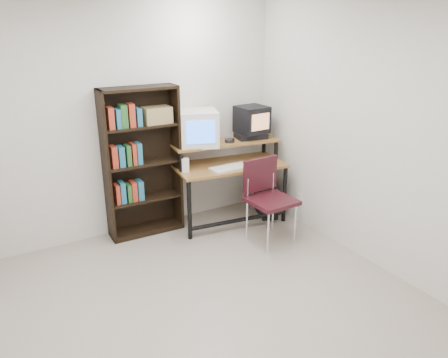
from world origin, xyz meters
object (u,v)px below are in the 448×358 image
crt_monitor (198,128)px  school_chair (267,192)px  pc_tower (266,198)px  bookshelf (141,160)px  computer_desk (229,166)px  crt_tv (252,119)px

crt_monitor → school_chair: size_ratio=0.59×
pc_tower → bookshelf: size_ratio=0.27×
computer_desk → pc_tower: (0.51, -0.09, -0.49)m
pc_tower → bookshelf: 1.68m
crt_monitor → crt_tv: size_ratio=1.52×
pc_tower → bookshelf: bookshelf is taller
computer_desk → crt_tv: size_ratio=3.79×
crt_monitor → pc_tower: crt_monitor is taller
pc_tower → school_chair: school_chair is taller
computer_desk → bookshelf: size_ratio=0.81×
computer_desk → school_chair: 0.68m
computer_desk → pc_tower: bearing=-2.5°
computer_desk → crt_tv: (0.38, 0.09, 0.51)m
computer_desk → crt_monitor: (-0.31, 0.17, 0.48)m
crt_tv → crt_monitor: bearing=170.0°
school_chair → bookshelf: (-1.10, 0.90, 0.29)m
school_chair → pc_tower: bearing=51.3°
crt_tv → computer_desk: bearing=-170.6°
bookshelf → crt_monitor: bearing=-3.9°
school_chair → computer_desk: bearing=94.9°
crt_monitor → school_chair: (0.41, -0.83, -0.60)m
pc_tower → crt_tv: bearing=143.5°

